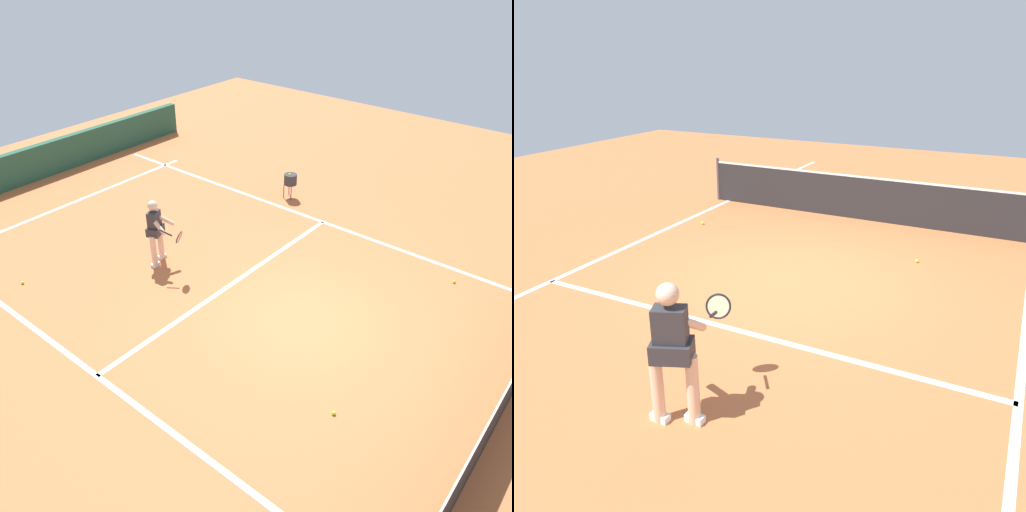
% 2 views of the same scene
% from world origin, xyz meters
% --- Properties ---
extents(ground_plane, '(27.11, 27.11, 0.00)m').
position_xyz_m(ground_plane, '(0.00, 0.00, 0.00)').
color(ground_plane, '#C66638').
extents(service_line_marking, '(7.07, 0.10, 0.01)m').
position_xyz_m(service_line_marking, '(0.00, -1.93, 0.00)').
color(service_line_marking, white).
rests_on(service_line_marking, ground).
extents(sideline_left_marking, '(0.10, 18.86, 0.01)m').
position_xyz_m(sideline_left_marking, '(-3.53, 0.00, 0.00)').
color(sideline_left_marking, white).
rests_on(sideline_left_marking, ground).
extents(sideline_right_marking, '(0.10, 18.86, 0.01)m').
position_xyz_m(sideline_right_marking, '(3.53, 0.00, 0.00)').
color(sideline_right_marking, white).
rests_on(sideline_right_marking, ground).
extents(court_net, '(7.75, 0.08, 1.07)m').
position_xyz_m(court_net, '(0.00, 3.72, 0.50)').
color(court_net, '#4C4C51').
rests_on(court_net, ground).
extents(tennis_player, '(0.67, 1.11, 1.55)m').
position_xyz_m(tennis_player, '(0.43, -3.77, 0.85)').
color(tennis_player, beige).
rests_on(tennis_player, ground).
extents(tennis_ball_near, '(0.07, 0.07, 0.07)m').
position_xyz_m(tennis_ball_near, '(1.68, 1.66, 0.03)').
color(tennis_ball_near, '#D1E533').
rests_on(tennis_ball_near, ground).
extents(tennis_ball_mid, '(0.07, 0.07, 0.07)m').
position_xyz_m(tennis_ball_mid, '(-3.03, 1.76, 0.03)').
color(tennis_ball_mid, '#D1E533').
rests_on(tennis_ball_mid, ground).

